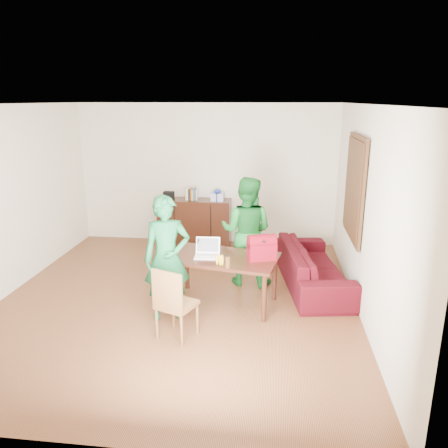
# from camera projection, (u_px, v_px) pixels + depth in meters

# --- Properties ---
(room) EXTENTS (5.20, 5.70, 2.90)m
(room) POSITION_uv_depth(u_px,v_px,m) (177.00, 209.00, 5.99)
(room) COLOR #472011
(room) RESTS_ON ground
(table) EXTENTS (1.62, 1.10, 0.70)m
(table) POSITION_uv_depth(u_px,v_px,m) (222.00, 262.00, 5.96)
(table) COLOR black
(table) RESTS_ON ground
(chair) EXTENTS (0.53, 0.52, 0.91)m
(chair) POSITION_uv_depth(u_px,v_px,m) (176.00, 317.00, 5.20)
(chair) COLOR brown
(chair) RESTS_ON ground
(person_near) EXTENTS (0.68, 0.55, 1.62)m
(person_near) POSITION_uv_depth(u_px,v_px,m) (167.00, 258.00, 5.55)
(person_near) COLOR #145C30
(person_near) RESTS_ON ground
(person_far) EXTENTS (0.91, 0.77, 1.67)m
(person_far) POSITION_uv_depth(u_px,v_px,m) (246.00, 231.00, 6.60)
(person_far) COLOR #166523
(person_far) RESTS_ON ground
(laptop) EXTENTS (0.34, 0.25, 0.23)m
(laptop) POSITION_uv_depth(u_px,v_px,m) (207.00, 254.00, 5.91)
(laptop) COLOR white
(laptop) RESTS_ON table
(bananas) EXTENTS (0.17, 0.14, 0.05)m
(bananas) POSITION_uv_depth(u_px,v_px,m) (220.00, 263.00, 5.63)
(bananas) COLOR gold
(bananas) RESTS_ON table
(bottle) EXTENTS (0.06, 0.06, 0.17)m
(bottle) POSITION_uv_depth(u_px,v_px,m) (228.00, 261.00, 5.52)
(bottle) COLOR #593114
(bottle) RESTS_ON table
(red_bag) EXTENTS (0.41, 0.32, 0.27)m
(red_bag) POSITION_uv_depth(u_px,v_px,m) (262.00, 250.00, 5.80)
(red_bag) COLOR maroon
(red_bag) RESTS_ON table
(sofa) EXTENTS (1.14, 2.20, 0.61)m
(sofa) POSITION_uv_depth(u_px,v_px,m) (313.00, 266.00, 6.66)
(sofa) COLOR #330806
(sofa) RESTS_ON ground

